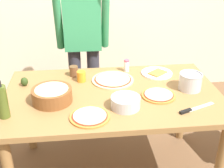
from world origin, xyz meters
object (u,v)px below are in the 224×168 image
chef_knife (193,109)px  avocado (24,82)px  olive_oil_bottle (2,102)px  steel_pot (191,82)px  plate_with_slice (157,73)px  cup_orange (81,76)px  salt_shaker (127,66)px  mixing_bowl_steel (126,102)px  dining_table (113,104)px  pizza_cooked_on_tray (90,116)px  person_cook (83,39)px  cup_small_brown (74,71)px  pizza_raw_on_board (113,80)px  popcorn_bowl (52,94)px  pizza_second_cooked (158,95)px

chef_knife → avocado: avocado is taller
olive_oil_bottle → steel_pot: olive_oil_bottle is taller
olive_oil_bottle → plate_with_slice: bearing=25.5°
cup_orange → salt_shaker: size_ratio=0.80×
mixing_bowl_steel → steel_pot: size_ratio=1.15×
dining_table → pizza_cooked_on_tray: bearing=-120.3°
person_cook → salt_shaker: (0.36, -0.38, -0.13)m
avocado → dining_table: bearing=-16.3°
dining_table → avocado: size_ratio=22.86×
mixing_bowl_steel → cup_small_brown: size_ratio=2.35×
person_cook → pizza_cooked_on_tray: bearing=-89.2°
cup_small_brown → mixing_bowl_steel: bearing=-57.4°
cup_small_brown → salt_shaker: size_ratio=0.80×
cup_orange → avocado: bearing=-176.1°
dining_table → mixing_bowl_steel: size_ratio=8.00×
dining_table → mixing_bowl_steel: 0.26m
plate_with_slice → person_cook: bearing=142.8°
pizza_cooked_on_tray → cup_orange: size_ratio=3.07×
chef_knife → cup_orange: bearing=144.6°
mixing_bowl_steel → avocado: (-0.73, 0.41, -0.01)m
pizza_raw_on_board → popcorn_bowl: size_ratio=1.20×
steel_pot → salt_shaker: 0.57m
mixing_bowl_steel → avocado: size_ratio=2.86×
pizza_raw_on_board → avocado: (-0.69, -0.01, 0.03)m
person_cook → pizza_cooked_on_tray: size_ratio=6.20×
cup_small_brown → avocado: bearing=-159.7°
person_cook → cup_small_brown: person_cook is taller
person_cook → mixing_bowl_steel: 1.01m
person_cook → chef_knife: 1.28m
pizza_raw_on_board → salt_shaker: 0.22m
pizza_cooked_on_tray → plate_with_slice: plate_with_slice is taller
cup_small_brown → avocado: cup_small_brown is taller
steel_pot → cup_orange: steel_pot is taller
pizza_raw_on_board → mixing_bowl_steel: size_ratio=1.68×
mixing_bowl_steel → chef_knife: bearing=-10.6°
pizza_cooked_on_tray → plate_with_slice: size_ratio=1.00×
dining_table → plate_with_slice: size_ratio=6.15×
pizza_cooked_on_tray → plate_with_slice: bearing=45.8°
popcorn_bowl → salt_shaker: 0.75m
pizza_second_cooked → avocado: size_ratio=3.51×
pizza_cooked_on_tray → cup_small_brown: size_ratio=3.07×
olive_oil_bottle → salt_shaker: bearing=35.1°
plate_with_slice → avocado: avocado is taller
cup_orange → steel_pot: bearing=-15.7°
person_cook → olive_oil_bottle: (-0.53, -1.00, -0.07)m
pizza_raw_on_board → pizza_cooked_on_tray: (-0.21, -0.52, 0.00)m
popcorn_bowl → steel_pot: steel_pot is taller
popcorn_bowl → salt_shaker: bearing=37.5°
popcorn_bowl → cup_orange: bearing=55.6°
dining_table → popcorn_bowl: 0.47m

